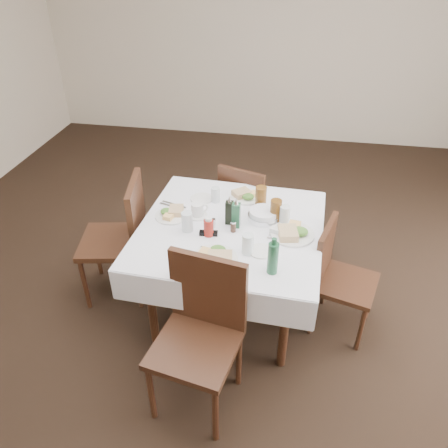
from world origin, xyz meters
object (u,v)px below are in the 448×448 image
object	(u,v)px
green_bottle	(273,258)
ketchup_bottle	(209,227)
chair_south	(201,326)
oil_cruet_green	(236,214)
water_s	(248,244)
dining_table	(231,237)
chair_west	(124,232)
chair_east	(336,272)
bread_basket	(263,215)
water_n	(215,195)
coffee_mug	(198,210)
oil_cruet_dark	(229,212)
chair_north	(246,204)
water_w	(187,222)
water_e	(284,215)

from	to	relation	value
green_bottle	ketchup_bottle	bearing A→B (deg)	145.62
chair_south	oil_cruet_green	xyz separation A→B (m)	(0.09, 0.74, 0.30)
chair_south	water_s	distance (m)	0.57
dining_table	chair_west	xyz separation A→B (m)	(-0.82, 0.07, -0.11)
chair_east	water_s	bearing A→B (deg)	-156.52
chair_east	bread_basket	size ratio (longest dim) A/B	3.86
water_n	water_s	world-z (taller)	water_s
coffee_mug	chair_west	bearing A→B (deg)	-178.51
bread_basket	ketchup_bottle	bearing A→B (deg)	-142.94
oil_cruet_green	coffee_mug	bearing A→B (deg)	164.27
oil_cruet_dark	ketchup_bottle	distance (m)	0.20
chair_north	oil_cruet_green	size ratio (longest dim) A/B	3.84
water_s	coffee_mug	world-z (taller)	water_s
bread_basket	green_bottle	distance (m)	0.57
green_bottle	oil_cruet_dark	bearing A→B (deg)	125.29
chair_north	green_bottle	world-z (taller)	green_bottle
chair_north	chair_east	bearing A→B (deg)	-45.99
chair_west	water_w	bearing A→B (deg)	-17.33
chair_north	coffee_mug	xyz separation A→B (m)	(-0.26, -0.65, 0.32)
chair_east	ketchup_bottle	size ratio (longest dim) A/B	5.99
bread_basket	oil_cruet_green	size ratio (longest dim) A/B	0.96
dining_table	chair_east	size ratio (longest dim) A/B	1.54
chair_north	coffee_mug	size ratio (longest dim) A/B	6.13
chair_north	green_bottle	size ratio (longest dim) A/B	3.58
bread_basket	oil_cruet_green	bearing A→B (deg)	-145.79
chair_west	water_s	size ratio (longest dim) A/B	7.30
oil_cruet_dark	oil_cruet_green	distance (m)	0.06
water_e	ketchup_bottle	bearing A→B (deg)	-153.97
water_e	coffee_mug	xyz separation A→B (m)	(-0.60, -0.02, -0.02)
chair_north	ketchup_bottle	bearing A→B (deg)	-99.00
chair_east	water_s	distance (m)	0.73
chair_east	ketchup_bottle	world-z (taller)	ketchup_bottle
chair_south	green_bottle	bearing A→B (deg)	39.23
dining_table	water_e	world-z (taller)	water_e
oil_cruet_green	water_n	bearing A→B (deg)	123.84
water_w	coffee_mug	size ratio (longest dim) A/B	0.98
ketchup_bottle	chair_east	bearing A→B (deg)	7.38
water_s	oil_cruet_green	size ratio (longest dim) A/B	0.60
water_e	bread_basket	size ratio (longest dim) A/B	0.61
oil_cruet_green	dining_table	bearing A→B (deg)	-168.03
water_s	chair_north	bearing A→B (deg)	97.83
chair_west	oil_cruet_green	bearing A→B (deg)	-4.33
water_n	ketchup_bottle	world-z (taller)	ketchup_bottle
oil_cruet_dark	oil_cruet_green	size ratio (longest dim) A/B	0.95
chair_west	water_w	world-z (taller)	chair_west
oil_cruet_dark	oil_cruet_green	xyz separation A→B (m)	(0.05, -0.03, 0.00)
chair_east	oil_cruet_green	world-z (taller)	oil_cruet_green
chair_west	oil_cruet_green	xyz separation A→B (m)	(0.86, -0.06, 0.30)
dining_table	chair_north	xyz separation A→B (m)	(0.01, 0.74, -0.18)
water_e	water_w	world-z (taller)	water_w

